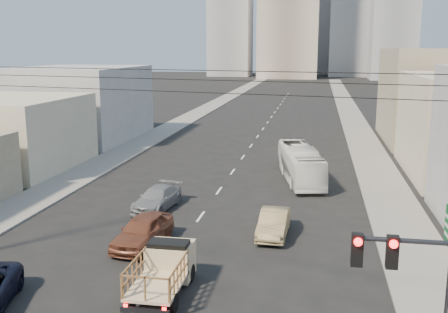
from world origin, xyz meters
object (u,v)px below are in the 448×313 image
(city_bus, at_px, (300,164))
(sedan_brown, at_px, (143,231))
(traffic_signal, at_px, (441,305))
(sedan_grey, at_px, (157,198))
(sedan_tan, at_px, (274,223))
(flatbed_pickup, at_px, (163,267))

(city_bus, height_order, sedan_brown, city_bus)
(sedan_brown, xyz_separation_m, traffic_signal, (11.63, -12.31, 3.27))
(sedan_grey, bearing_deg, sedan_brown, -71.36)
(sedan_tan, bearing_deg, traffic_signal, -69.38)
(sedan_brown, relative_size, sedan_tan, 1.11)
(traffic_signal, bearing_deg, flatbed_pickup, 140.52)
(city_bus, height_order, traffic_signal, traffic_signal)
(flatbed_pickup, bearing_deg, sedan_brown, 117.78)
(sedan_tan, bearing_deg, flatbed_pickup, -115.74)
(sedan_brown, xyz_separation_m, sedan_tan, (6.49, 2.73, -0.11))
(flatbed_pickup, height_order, sedan_grey, flatbed_pickup)
(sedan_brown, relative_size, sedan_grey, 1.00)
(flatbed_pickup, bearing_deg, city_bus, 76.27)
(city_bus, bearing_deg, sedan_tan, -105.96)
(flatbed_pickup, relative_size, sedan_brown, 0.93)
(sedan_tan, distance_m, sedan_grey, 8.45)
(city_bus, relative_size, sedan_tan, 2.26)
(sedan_brown, bearing_deg, sedan_tan, 29.61)
(sedan_grey, bearing_deg, city_bus, 53.89)
(city_bus, relative_size, sedan_brown, 2.03)
(city_bus, height_order, sedan_tan, city_bus)
(traffic_signal, bearing_deg, sedan_tan, 108.86)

